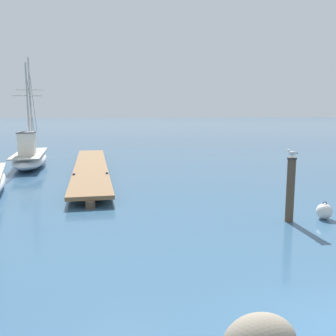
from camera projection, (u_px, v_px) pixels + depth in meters
name	position (u px, v px, depth m)	size (l,w,h in m)	color
floating_dock	(91.00, 166.00, 21.27)	(3.26, 16.48, 0.53)	brown
fishing_boat_1	(30.00, 157.00, 23.48)	(2.90, 8.87, 7.08)	silver
mooring_piling	(290.00, 189.00, 11.74)	(0.30, 0.30, 2.08)	#4C3D2D
perched_seagull	(292.00, 153.00, 11.56)	(0.38, 0.16, 0.26)	gold
mooring_buoy	(324.00, 211.00, 12.14)	(0.52, 0.52, 0.59)	silver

